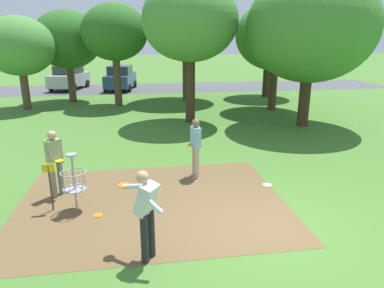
# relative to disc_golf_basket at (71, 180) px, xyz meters

# --- Properties ---
(ground_plane) EXTENTS (160.00, 160.00, 0.00)m
(ground_plane) POSITION_rel_disc_golf_basket_xyz_m (4.25, -1.50, -0.75)
(ground_plane) COLOR #47752D
(dirt_tee_pad) EXTENTS (6.44, 4.89, 0.01)m
(dirt_tee_pad) POSITION_rel_disc_golf_basket_xyz_m (1.83, 0.10, -0.75)
(dirt_tee_pad) COLOR brown
(dirt_tee_pad) RESTS_ON ground
(disc_golf_basket) EXTENTS (0.98, 0.58, 1.39)m
(disc_golf_basket) POSITION_rel_disc_golf_basket_xyz_m (0.00, 0.00, 0.00)
(disc_golf_basket) COLOR #9E9EA3
(disc_golf_basket) RESTS_ON ground
(player_foreground_watching) EXTENTS (0.42, 0.48, 1.71)m
(player_foreground_watching) POSITION_rel_disc_golf_basket_xyz_m (3.15, 1.63, 0.21)
(player_foreground_watching) COLOR tan
(player_foreground_watching) RESTS_ON ground
(player_throwing) EXTENTS (0.45, 0.46, 1.71)m
(player_throwing) POSITION_rel_disc_golf_basket_xyz_m (-0.53, 0.92, 0.21)
(player_throwing) COLOR slate
(player_throwing) RESTS_ON ground
(player_waiting_right) EXTENTS (0.79, 0.97, 1.71)m
(player_waiting_right) POSITION_rel_disc_golf_basket_xyz_m (1.64, -2.15, 0.23)
(player_waiting_right) COLOR #232328
(player_waiting_right) RESTS_ON ground
(frisbee_near_basket) EXTENTS (0.24, 0.24, 0.02)m
(frisbee_near_basket) POSITION_rel_disc_golf_basket_xyz_m (4.98, 0.68, -0.74)
(frisbee_near_basket) COLOR white
(frisbee_near_basket) RESTS_ON ground
(frisbee_mid_grass) EXTENTS (0.21, 0.21, 0.02)m
(frisbee_mid_grass) POSITION_rel_disc_golf_basket_xyz_m (0.57, -0.36, -0.74)
(frisbee_mid_grass) COLOR orange
(frisbee_mid_grass) RESTS_ON ground
(tree_near_left) EXTENTS (5.52, 5.52, 6.66)m
(tree_near_left) POSITION_rel_disc_golf_basket_xyz_m (9.02, 6.99, 3.55)
(tree_near_left) COLOR #422D1E
(tree_near_left) RESTS_ON ground
(tree_near_right) EXTENTS (3.71, 3.71, 5.03)m
(tree_near_right) POSITION_rel_disc_golf_basket_xyz_m (-4.62, 13.03, 2.67)
(tree_near_right) COLOR brown
(tree_near_right) RESTS_ON ground
(tree_mid_left) EXTENTS (3.70, 3.70, 5.75)m
(tree_mid_left) POSITION_rel_disc_golf_basket_xyz_m (0.45, 13.26, 3.39)
(tree_mid_left) COLOR brown
(tree_mid_left) RESTS_ON ground
(tree_mid_center) EXTENTS (4.30, 4.30, 5.82)m
(tree_mid_center) POSITION_rel_disc_golf_basket_xyz_m (8.96, 10.69, 3.22)
(tree_mid_center) COLOR #4C3823
(tree_mid_center) RESTS_ON ground
(tree_mid_right) EXTENTS (4.04, 4.04, 5.49)m
(tree_mid_right) POSITION_rel_disc_golf_basket_xyz_m (-2.47, 15.17, 3.00)
(tree_mid_right) COLOR brown
(tree_mid_right) RESTS_ON ground
(tree_far_left) EXTENTS (5.25, 5.25, 6.93)m
(tree_far_left) POSITION_rel_disc_golf_basket_xyz_m (4.69, 14.54, 3.92)
(tree_far_left) COLOR brown
(tree_far_left) RESTS_ON ground
(tree_far_center) EXTENTS (4.25, 4.25, 5.86)m
(tree_far_center) POSITION_rel_disc_golf_basket_xyz_m (10.25, 15.16, 3.28)
(tree_far_center) COLOR #422D1E
(tree_far_center) RESTS_ON ground
(tree_far_right) EXTENTS (4.29, 4.29, 6.45)m
(tree_far_right) POSITION_rel_disc_golf_basket_xyz_m (4.03, 8.47, 3.84)
(tree_far_right) COLOR #422D1E
(tree_far_right) RESTS_ON ground
(parking_lot_strip) EXTENTS (36.00, 6.00, 0.01)m
(parking_lot_strip) POSITION_rel_disc_golf_basket_xyz_m (4.25, 20.68, -0.75)
(parking_lot_strip) COLOR #4C4C51
(parking_lot_strip) RESTS_ON ground
(parked_car_leftmost) EXTENTS (2.74, 4.51, 1.84)m
(parked_car_leftmost) POSITION_rel_disc_golf_basket_xyz_m (-3.64, 20.97, 0.17)
(parked_car_leftmost) COLOR #B2B7BC
(parked_car_leftmost) RESTS_ON ground
(parked_car_center_left) EXTENTS (2.45, 4.43, 1.84)m
(parked_car_center_left) POSITION_rel_disc_golf_basket_xyz_m (0.32, 20.17, 0.17)
(parked_car_center_left) COLOR #2D4784
(parked_car_center_left) RESTS_ON ground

